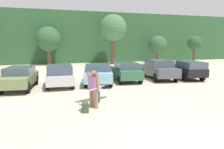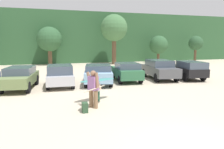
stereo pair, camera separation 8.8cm
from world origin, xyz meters
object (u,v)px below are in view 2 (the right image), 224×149
(parked_car_silver, at_px, (60,75))
(surfboard_cream, at_px, (95,89))
(surfboard_teal, at_px, (98,80))
(person_adult, at_px, (93,87))
(parked_car_sky_blue, at_px, (98,73))
(backpack_dropped, at_px, (85,107))
(person_child, at_px, (97,89))
(parked_car_olive_green, at_px, (20,77))
(parked_car_black, at_px, (187,69))
(parked_car_dark_gray, at_px, (159,69))
(parked_car_forest_green, at_px, (126,71))

(parked_car_silver, bearing_deg, surfboard_cream, -164.60)
(parked_car_silver, height_order, surfboard_teal, parked_car_silver)
(surfboard_cream, relative_size, surfboard_teal, 0.78)
(person_adult, xyz_separation_m, surfboard_cream, (0.09, 0.08, -0.11))
(surfboard_teal, bearing_deg, parked_car_sky_blue, -122.02)
(surfboard_cream, xyz_separation_m, backpack_dropped, (-0.61, -0.66, -0.68))
(person_adult, bearing_deg, surfboard_teal, -144.34)
(person_child, relative_size, surfboard_cream, 0.65)
(parked_car_olive_green, bearing_deg, parked_car_black, -81.06)
(parked_car_olive_green, relative_size, parked_car_dark_gray, 0.94)
(parked_car_silver, distance_m, surfboard_teal, 4.90)
(parked_car_forest_green, xyz_separation_m, parked_car_black, (5.38, -0.43, 0.03))
(parked_car_dark_gray, xyz_separation_m, backpack_dropped, (-7.61, -6.99, -0.64))
(parked_car_dark_gray, distance_m, person_child, 8.48)
(parked_car_dark_gray, relative_size, backpack_dropped, 10.28)
(parked_car_olive_green, bearing_deg, parked_car_dark_gray, -77.70)
(parked_car_sky_blue, height_order, parked_car_black, parked_car_black)
(parked_car_forest_green, bearing_deg, parked_car_sky_blue, 104.49)
(parked_car_sky_blue, xyz_separation_m, surfboard_teal, (-1.14, -4.69, 0.32))
(parked_car_sky_blue, bearing_deg, person_adult, 177.23)
(parked_car_dark_gray, bearing_deg, parked_car_black, -97.55)
(parked_car_sky_blue, height_order, parked_car_dark_gray, parked_car_dark_gray)
(parked_car_olive_green, height_order, parked_car_silver, parked_car_silver)
(parked_car_black, bearing_deg, parked_car_silver, 98.55)
(parked_car_dark_gray, distance_m, person_adult, 9.57)
(surfboard_teal, bearing_deg, person_child, 25.97)
(parked_car_sky_blue, relative_size, backpack_dropped, 10.54)
(parked_car_dark_gray, xyz_separation_m, person_child, (-6.65, -5.27, -0.24))
(surfboard_cream, bearing_deg, parked_car_olive_green, -100.26)
(parked_car_black, distance_m, backpack_dropped, 11.81)
(parked_car_black, height_order, surfboard_cream, parked_car_black)
(parked_car_olive_green, relative_size, parked_car_silver, 1.06)
(parked_car_black, xyz_separation_m, person_child, (-8.95, -4.67, -0.20))
(parked_car_black, bearing_deg, parked_car_sky_blue, 97.93)
(parked_car_black, bearing_deg, parked_car_olive_green, 99.29)
(parked_car_forest_green, relative_size, surfboard_cream, 2.41)
(parked_car_dark_gray, relative_size, person_child, 4.17)
(parked_car_forest_green, relative_size, backpack_dropped, 9.06)
(parked_car_olive_green, height_order, surfboard_cream, parked_car_olive_green)
(parked_car_silver, height_order, parked_car_dark_gray, parked_car_dark_gray)
(surfboard_teal, bearing_deg, person_adult, 49.39)
(parked_car_silver, xyz_separation_m, person_child, (1.64, -4.62, -0.17))
(person_adult, bearing_deg, person_child, -143.71)
(parked_car_olive_green, bearing_deg, parked_car_forest_green, -77.27)
(parked_car_forest_green, distance_m, surfboard_cream, 7.31)
(parked_car_olive_green, height_order, parked_car_dark_gray, parked_car_dark_gray)
(parked_car_dark_gray, bearing_deg, surfboard_cream, 139.16)
(parked_car_black, distance_m, person_adult, 11.06)
(parked_car_dark_gray, height_order, person_child, parked_car_dark_gray)
(parked_car_silver, height_order, parked_car_black, parked_car_black)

